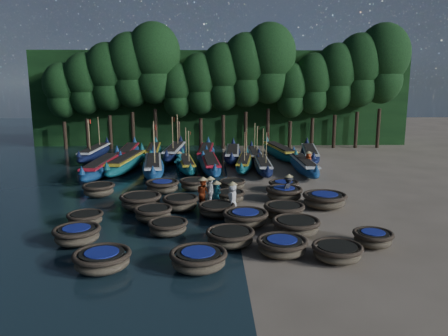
{
  "coord_description": "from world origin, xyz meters",
  "views": [
    {
      "loc": [
        -1.22,
        -24.64,
        6.68
      ],
      "look_at": [
        -0.36,
        2.82,
        1.3
      ],
      "focal_mm": 35.0,
      "sensor_mm": 36.0,
      "label": 1
    }
  ],
  "objects_px": {
    "coracle_1": "(102,260)",
    "long_boat_14": "(233,154)",
    "coracle_11": "(153,213)",
    "coracle_22": "(194,184)",
    "long_boat_2": "(127,163)",
    "coracle_9": "(373,238)",
    "long_boat_15": "(254,155)",
    "fisherman_0": "(232,197)",
    "coracle_13": "(245,218)",
    "coracle_19": "(325,200)",
    "coracle_4": "(337,252)",
    "coracle_24": "(284,186)",
    "coracle_12": "(217,209)",
    "coracle_20": "(99,190)",
    "fisherman_6": "(309,161)",
    "fisherman_2": "(203,192)",
    "coracle_16": "(181,203)",
    "fisherman_1": "(217,194)",
    "coracle_6": "(168,227)",
    "coracle_21": "(162,186)",
    "long_boat_9": "(95,153)",
    "long_boat_1": "(102,167)",
    "long_boat_13": "(206,153)",
    "coracle_18": "(284,193)",
    "coracle_7": "(230,237)",
    "long_boat_12": "(175,152)",
    "long_boat_7": "(263,166)",
    "long_boat_6": "(244,163)",
    "coracle_3": "(282,246)",
    "long_boat_8": "(303,165)",
    "long_boat_5": "(210,164)",
    "long_boat_17": "(310,154)",
    "coracle_23": "(232,184)",
    "coracle_14": "(284,211)",
    "long_boat_3": "(153,166)",
    "fisherman_4": "(210,191)",
    "long_boat_11": "(154,151)",
    "long_boat_4": "(186,164)",
    "fisherman_5": "(179,162)",
    "coracle_15": "(141,201)",
    "long_boat_10": "(128,153)",
    "coracle_17": "(230,196)"
  },
  "relations": [
    {
      "from": "coracle_11",
      "to": "coracle_24",
      "type": "bearing_deg",
      "value": 38.2
    },
    {
      "from": "coracle_16",
      "to": "long_boat_6",
      "type": "distance_m",
      "value": 11.97
    },
    {
      "from": "coracle_4",
      "to": "coracle_17",
      "type": "relative_size",
      "value": 1.14
    },
    {
      "from": "long_boat_2",
      "to": "coracle_9",
      "type": "bearing_deg",
      "value": -44.52
    },
    {
      "from": "coracle_1",
      "to": "long_boat_14",
      "type": "relative_size",
      "value": 0.29
    },
    {
      "from": "fisherman_2",
      "to": "coracle_16",
      "type": "bearing_deg",
      "value": 72.83
    },
    {
      "from": "coracle_12",
      "to": "coracle_14",
      "type": "bearing_deg",
      "value": -12.6
    },
    {
      "from": "coracle_23",
      "to": "long_boat_15",
      "type": "bearing_deg",
      "value": 76.77
    },
    {
      "from": "coracle_1",
      "to": "long_boat_14",
      "type": "bearing_deg",
      "value": 75.46
    },
    {
      "from": "coracle_22",
      "to": "coracle_23",
      "type": "height_order",
      "value": "coracle_22"
    },
    {
      "from": "coracle_11",
      "to": "coracle_22",
      "type": "xyz_separation_m",
      "value": [
        1.76,
        6.29,
        -0.01
      ]
    },
    {
      "from": "coracle_1",
      "to": "long_boat_9",
      "type": "height_order",
      "value": "long_boat_9"
    },
    {
      "from": "coracle_21",
      "to": "long_boat_9",
      "type": "xyz_separation_m",
      "value": [
        -7.32,
        12.45,
        0.14
      ]
    },
    {
      "from": "coracle_21",
      "to": "long_boat_1",
      "type": "xyz_separation_m",
      "value": [
        -5.01,
        5.59,
        0.17
      ]
    },
    {
      "from": "coracle_20",
      "to": "long_boat_7",
      "type": "xyz_separation_m",
      "value": [
        10.63,
        6.97,
        0.07
      ]
    },
    {
      "from": "coracle_4",
      "to": "coracle_24",
      "type": "height_order",
      "value": "coracle_24"
    },
    {
      "from": "coracle_12",
      "to": "coracle_16",
      "type": "bearing_deg",
      "value": 150.78
    },
    {
      "from": "fisherman_1",
      "to": "coracle_6",
      "type": "bearing_deg",
      "value": -78.37
    },
    {
      "from": "coracle_7",
      "to": "coracle_16",
      "type": "distance_m",
      "value": 5.68
    },
    {
      "from": "coracle_19",
      "to": "long_boat_13",
      "type": "distance_m",
      "value": 16.99
    },
    {
      "from": "long_boat_7",
      "to": "long_boat_13",
      "type": "height_order",
      "value": "long_boat_7"
    },
    {
      "from": "long_boat_12",
      "to": "long_boat_14",
      "type": "relative_size",
      "value": 1.05
    },
    {
      "from": "coracle_9",
      "to": "fisherman_4",
      "type": "relative_size",
      "value": 1.11
    },
    {
      "from": "coracle_1",
      "to": "fisherman_0",
      "type": "distance_m",
      "value": 8.6
    },
    {
      "from": "coracle_18",
      "to": "fisherman_0",
      "type": "height_order",
      "value": "fisherman_0"
    },
    {
      "from": "fisherman_0",
      "to": "fisherman_6",
      "type": "distance_m",
      "value": 12.19
    },
    {
      "from": "coracle_15",
      "to": "coracle_9",
      "type": "bearing_deg",
      "value": -28.6
    },
    {
      "from": "coracle_13",
      "to": "coracle_19",
      "type": "bearing_deg",
      "value": 33.48
    },
    {
      "from": "coracle_11",
      "to": "coracle_23",
      "type": "xyz_separation_m",
      "value": [
        4.18,
        6.31,
        -0.06
      ]
    },
    {
      "from": "long_boat_5",
      "to": "long_boat_17",
      "type": "bearing_deg",
      "value": 22.66
    },
    {
      "from": "long_boat_3",
      "to": "long_boat_5",
      "type": "distance_m",
      "value": 4.3
    },
    {
      "from": "long_boat_11",
      "to": "long_boat_4",
      "type": "bearing_deg",
      "value": -65.56
    },
    {
      "from": "coracle_14",
      "to": "long_boat_12",
      "type": "distance_m",
      "value": 19.43
    },
    {
      "from": "coracle_1",
      "to": "coracle_13",
      "type": "distance_m",
      "value": 7.3
    },
    {
      "from": "coracle_12",
      "to": "fisherman_6",
      "type": "xyz_separation_m",
      "value": [
        7.13,
        10.98,
        0.46
      ]
    },
    {
      "from": "coracle_7",
      "to": "long_boat_12",
      "type": "distance_m",
      "value": 21.91
    },
    {
      "from": "coracle_22",
      "to": "long_boat_2",
      "type": "distance_m",
      "value": 8.43
    },
    {
      "from": "coracle_11",
      "to": "coracle_20",
      "type": "bearing_deg",
      "value": 128.44
    },
    {
      "from": "coracle_3",
      "to": "long_boat_8",
      "type": "height_order",
      "value": "long_boat_8"
    },
    {
      "from": "long_boat_3",
      "to": "long_boat_17",
      "type": "bearing_deg",
      "value": 15.38
    },
    {
      "from": "long_boat_15",
      "to": "fisherman_0",
      "type": "bearing_deg",
      "value": -98.9
    },
    {
      "from": "long_boat_10",
      "to": "long_boat_15",
      "type": "relative_size",
      "value": 1.17
    },
    {
      "from": "long_boat_14",
      "to": "fisherman_0",
      "type": "relative_size",
      "value": 4.79
    },
    {
      "from": "fisherman_6",
      "to": "fisherman_4",
      "type": "bearing_deg",
      "value": -62.97
    },
    {
      "from": "long_boat_2",
      "to": "fisherman_6",
      "type": "height_order",
      "value": "fisherman_6"
    },
    {
      "from": "coracle_12",
      "to": "coracle_20",
      "type": "xyz_separation_m",
      "value": [
        -6.96,
        4.11,
        0.06
      ]
    },
    {
      "from": "long_boat_12",
      "to": "fisherman_5",
      "type": "distance_m",
      "value": 6.16
    },
    {
      "from": "coracle_4",
      "to": "coracle_20",
      "type": "xyz_separation_m",
      "value": [
        -11.46,
        9.89,
        0.08
      ]
    },
    {
      "from": "coracle_6",
      "to": "fisherman_1",
      "type": "xyz_separation_m",
      "value": [
        2.23,
        3.93,
        0.49
      ]
    },
    {
      "from": "long_boat_9",
      "to": "long_boat_14",
      "type": "height_order",
      "value": "long_boat_9"
    }
  ]
}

